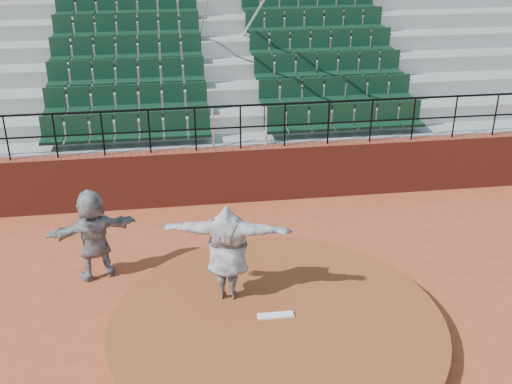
% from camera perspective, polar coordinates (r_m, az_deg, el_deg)
% --- Properties ---
extents(ground, '(90.00, 90.00, 0.00)m').
position_cam_1_polar(ground, '(10.80, 1.87, -12.50)').
color(ground, '#A74625').
rests_on(ground, ground).
extents(pitchers_mound, '(5.50, 5.50, 0.25)m').
position_cam_1_polar(pitchers_mound, '(10.73, 1.88, -11.98)').
color(pitchers_mound, brown).
rests_on(pitchers_mound, ground).
extents(pitching_rubber, '(0.60, 0.15, 0.03)m').
position_cam_1_polar(pitching_rubber, '(10.76, 1.76, -10.90)').
color(pitching_rubber, white).
rests_on(pitching_rubber, pitchers_mound).
extents(boundary_wall, '(24.00, 0.30, 1.30)m').
position_cam_1_polar(boundary_wall, '(14.73, -1.34, 1.57)').
color(boundary_wall, maroon).
rests_on(boundary_wall, ground).
extents(wall_railing, '(24.04, 0.05, 1.03)m').
position_cam_1_polar(wall_railing, '(14.22, -1.40, 6.65)').
color(wall_railing, black).
rests_on(wall_railing, boundary_wall).
extents(seating_deck, '(24.00, 5.97, 4.63)m').
position_cam_1_polar(seating_deck, '(17.84, -2.75, 8.69)').
color(seating_deck, gray).
rests_on(seating_deck, ground).
extents(pitcher, '(2.22, 1.04, 1.75)m').
position_cam_1_polar(pitcher, '(10.78, -2.55, -5.34)').
color(pitcher, black).
rests_on(pitcher, pitchers_mound).
extents(fielder, '(1.72, 0.95, 1.77)m').
position_cam_1_polar(fielder, '(12.13, -14.25, -3.69)').
color(fielder, black).
rests_on(fielder, ground).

